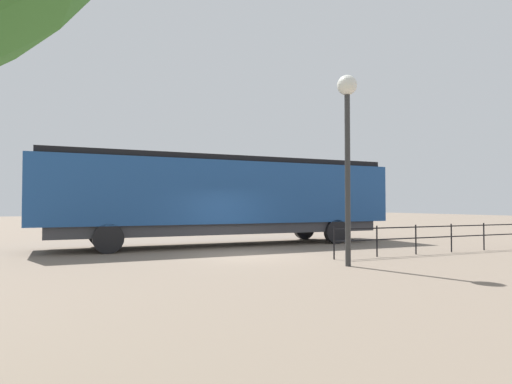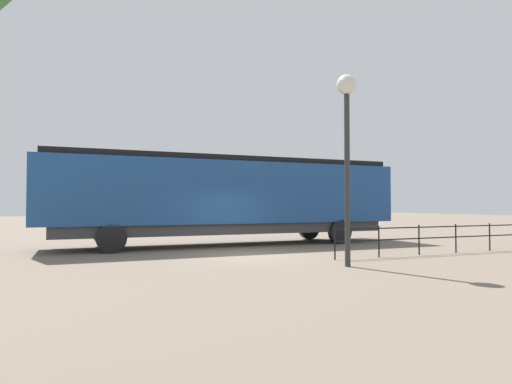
% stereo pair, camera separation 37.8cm
% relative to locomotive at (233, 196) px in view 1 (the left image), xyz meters
% --- Properties ---
extents(ground_plane, '(120.00, 120.00, 0.00)m').
position_rel_locomotive_xyz_m(ground_plane, '(3.97, -1.01, -2.18)').
color(ground_plane, '#756656').
extents(locomotive, '(3.14, 15.47, 3.84)m').
position_rel_locomotive_xyz_m(locomotive, '(0.00, 0.00, 0.00)').
color(locomotive, navy).
rests_on(locomotive, ground_plane).
extents(lamp_post, '(0.59, 0.59, 5.59)m').
position_rel_locomotive_xyz_m(lamp_post, '(7.62, 0.65, 2.04)').
color(lamp_post, '#2D2D2D').
rests_on(lamp_post, ground_plane).
extents(platform_fence, '(0.05, 10.57, 1.06)m').
position_rel_locomotive_xyz_m(platform_fence, '(6.17, 6.41, -1.49)').
color(platform_fence, black).
rests_on(platform_fence, ground_plane).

